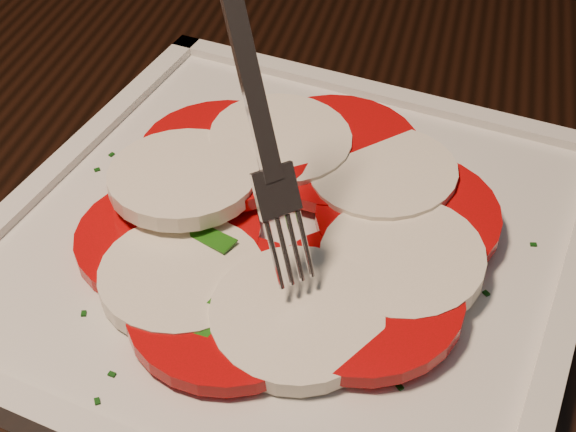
% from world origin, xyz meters
% --- Properties ---
extents(table, '(1.21, 0.82, 0.75)m').
position_xyz_m(table, '(-0.11, 0.14, 0.65)').
color(table, black).
rests_on(table, ground).
extents(plate, '(0.38, 0.38, 0.01)m').
position_xyz_m(plate, '(-0.15, 0.19, 0.76)').
color(plate, white).
rests_on(plate, table).
extents(caprese_salad, '(0.27, 0.26, 0.03)m').
position_xyz_m(caprese_salad, '(-0.15, 0.19, 0.78)').
color(caprese_salad, red).
rests_on(caprese_salad, plate).
extents(fork, '(0.09, 0.09, 0.18)m').
position_xyz_m(fork, '(-0.17, 0.17, 0.88)').
color(fork, white).
rests_on(fork, caprese_salad).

